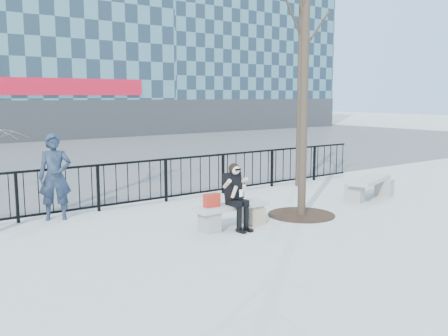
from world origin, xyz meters
TOP-DOWN VIEW (x-y plane):
  - ground at (0.00, 0.00)m, footprint 120.00×120.00m
  - street_surface at (0.00, 15.00)m, footprint 60.00×23.00m
  - railing at (0.00, 3.00)m, footprint 14.00×0.06m
  - building_right at (20.00, 27.00)m, footprint 16.20×10.20m
  - tree_right at (4.50, 2.60)m, footprint 2.80×2.80m
  - tree_grate at (1.90, -0.10)m, footprint 1.50×1.50m
  - bench_main at (0.00, 0.00)m, footprint 1.65×0.46m
  - bench_second at (4.65, 0.14)m, footprint 1.84×0.51m
  - seated_woman at (0.00, -0.16)m, footprint 0.50×0.64m
  - handbag at (-0.48, 0.02)m, footprint 0.33×0.17m
  - shopping_bag at (0.54, -0.20)m, footprint 0.39×0.21m
  - standing_man at (-2.64, 2.80)m, footprint 0.80×0.67m

SIDE VIEW (x-z plane):
  - ground at x=0.00m, z-range 0.00..0.00m
  - street_surface at x=0.00m, z-range 0.00..0.01m
  - tree_grate at x=1.90m, z-range 0.00..0.02m
  - shopping_bag at x=0.54m, z-range 0.00..0.35m
  - bench_main at x=0.00m, z-range 0.06..0.55m
  - bench_second at x=4.65m, z-range 0.06..0.61m
  - railing at x=0.00m, z-range 0.00..1.11m
  - handbag at x=-0.48m, z-range 0.49..0.75m
  - seated_woman at x=0.00m, z-range 0.00..1.34m
  - standing_man at x=-2.64m, z-range 0.00..1.88m
  - tree_right at x=4.50m, z-range 1.74..8.74m
  - building_right at x=20.00m, z-range 0.00..20.60m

